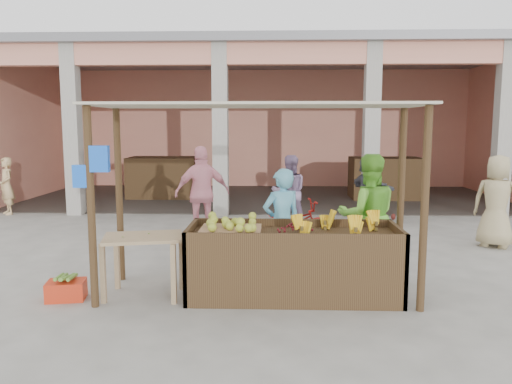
{
  "coord_description": "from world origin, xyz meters",
  "views": [
    {
      "loc": [
        0.25,
        -6.04,
        2.13
      ],
      "look_at": [
        -0.01,
        1.2,
        1.16
      ],
      "focal_mm": 35.0,
      "sensor_mm": 36.0,
      "label": 1
    }
  ],
  "objects_px": {
    "side_table": "(143,247)",
    "vendor_blue": "(282,220)",
    "red_crate": "(66,290)",
    "motorcycle": "(287,224)",
    "vendor_green": "(368,213)",
    "fruit_stall": "(293,265)"
  },
  "relations": [
    {
      "from": "side_table",
      "to": "vendor_blue",
      "type": "xyz_separation_m",
      "value": [
        1.73,
        0.81,
        0.19
      ]
    },
    {
      "from": "red_crate",
      "to": "motorcycle",
      "type": "distance_m",
      "value": 3.8
    },
    {
      "from": "red_crate",
      "to": "motorcycle",
      "type": "bearing_deg",
      "value": 32.1
    },
    {
      "from": "vendor_blue",
      "to": "vendor_green",
      "type": "distance_m",
      "value": 1.22
    },
    {
      "from": "motorcycle",
      "to": "fruit_stall",
      "type": "bearing_deg",
      "value": 169.59
    },
    {
      "from": "red_crate",
      "to": "vendor_green",
      "type": "distance_m",
      "value": 4.1
    },
    {
      "from": "fruit_stall",
      "to": "motorcycle",
      "type": "xyz_separation_m",
      "value": [
        -0.01,
        2.35,
        0.05
      ]
    },
    {
      "from": "side_table",
      "to": "vendor_green",
      "type": "xyz_separation_m",
      "value": [
        2.93,
        0.94,
        0.28
      ]
    },
    {
      "from": "fruit_stall",
      "to": "red_crate",
      "type": "xyz_separation_m",
      "value": [
        -2.79,
        -0.22,
        -0.28
      ]
    },
    {
      "from": "red_crate",
      "to": "vendor_green",
      "type": "height_order",
      "value": "vendor_green"
    },
    {
      "from": "motorcycle",
      "to": "side_table",
      "type": "bearing_deg",
      "value": 131.78
    },
    {
      "from": "fruit_stall",
      "to": "motorcycle",
      "type": "height_order",
      "value": "motorcycle"
    },
    {
      "from": "red_crate",
      "to": "vendor_green",
      "type": "bearing_deg",
      "value": 5.28
    },
    {
      "from": "fruit_stall",
      "to": "vendor_green",
      "type": "xyz_separation_m",
      "value": [
        1.07,
        0.88,
        0.52
      ]
    },
    {
      "from": "side_table",
      "to": "vendor_blue",
      "type": "distance_m",
      "value": 1.92
    },
    {
      "from": "vendor_blue",
      "to": "motorcycle",
      "type": "xyz_separation_m",
      "value": [
        0.12,
        1.6,
        -0.37
      ]
    },
    {
      "from": "red_crate",
      "to": "motorcycle",
      "type": "xyz_separation_m",
      "value": [
        2.78,
        2.57,
        0.33
      ]
    },
    {
      "from": "fruit_stall",
      "to": "motorcycle",
      "type": "distance_m",
      "value": 2.35
    },
    {
      "from": "side_table",
      "to": "red_crate",
      "type": "xyz_separation_m",
      "value": [
        -0.93,
        -0.16,
        -0.52
      ]
    },
    {
      "from": "red_crate",
      "to": "fruit_stall",
      "type": "bearing_deg",
      "value": -6.16
    },
    {
      "from": "red_crate",
      "to": "vendor_blue",
      "type": "height_order",
      "value": "vendor_blue"
    },
    {
      "from": "vendor_green",
      "to": "motorcycle",
      "type": "distance_m",
      "value": 1.88
    }
  ]
}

